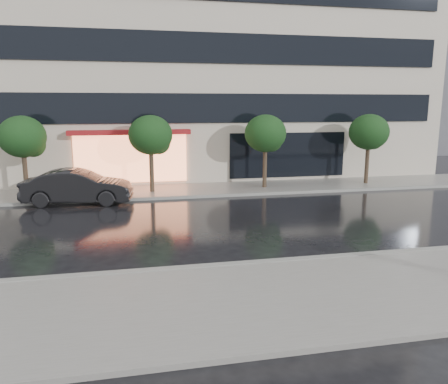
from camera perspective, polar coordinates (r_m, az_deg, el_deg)
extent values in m
plane|color=black|center=(13.61, 5.52, -7.93)|extent=(120.00, 120.00, 0.00)
cube|color=slate|center=(10.75, 10.79, -13.12)|extent=(60.00, 4.50, 0.12)
cube|color=slate|center=(23.26, -1.97, 0.35)|extent=(60.00, 3.50, 0.12)
cube|color=gray|center=(12.69, 6.87, -9.07)|extent=(60.00, 0.25, 0.14)
cube|color=gray|center=(21.57, -1.17, -0.48)|extent=(60.00, 0.25, 0.14)
cube|color=#B9AD9C|center=(30.84, -4.70, 19.70)|extent=(30.00, 12.00, 18.00)
cube|color=black|center=(24.50, -2.72, 10.88)|extent=(28.00, 0.12, 1.60)
cube|color=black|center=(24.69, -2.80, 18.33)|extent=(28.00, 0.12, 1.60)
cube|color=#FF8C59|center=(24.34, -12.02, 4.27)|extent=(6.00, 0.10, 2.60)
cube|color=maroon|center=(23.89, -12.16, 7.63)|extent=(6.40, 0.70, 0.25)
cube|color=black|center=(25.93, 8.35, 4.82)|extent=(7.00, 0.10, 2.60)
cube|color=#4C4C54|center=(50.26, 25.57, 14.25)|extent=(12.00, 12.00, 16.00)
cylinder|color=#33261C|center=(23.08, -24.47, 1.88)|extent=(0.22, 0.22, 2.20)
ellipsoid|color=black|center=(22.88, -24.86, 6.57)|extent=(2.20, 2.20, 1.98)
sphere|color=black|center=(23.02, -23.70, 5.69)|extent=(1.20, 1.20, 1.20)
cylinder|color=#33261C|center=(22.52, -9.42, 2.53)|extent=(0.22, 0.22, 2.20)
ellipsoid|color=black|center=(22.32, -9.58, 7.36)|extent=(2.20, 2.20, 1.98)
sphere|color=black|center=(22.57, -8.55, 6.41)|extent=(1.20, 1.20, 1.20)
cylinder|color=#33261C|center=(23.54, 5.35, 3.01)|extent=(0.22, 0.22, 2.20)
ellipsoid|color=black|center=(23.34, 5.43, 7.63)|extent=(2.20, 2.20, 1.98)
sphere|color=black|center=(23.68, 6.20, 6.70)|extent=(1.20, 1.20, 1.20)
cylinder|color=#33261C|center=(25.93, 18.15, 3.26)|extent=(0.22, 0.22, 2.20)
ellipsoid|color=black|center=(25.76, 18.41, 7.45)|extent=(2.20, 2.20, 1.98)
sphere|color=black|center=(26.15, 18.90, 6.59)|extent=(1.20, 1.20, 1.20)
imported|color=black|center=(21.03, -18.54, 0.64)|extent=(4.98, 2.18, 1.59)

